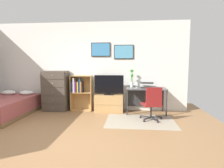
# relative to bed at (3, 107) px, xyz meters

# --- Properties ---
(ground_plane) EXTENTS (7.20, 7.20, 0.00)m
(ground_plane) POSITION_rel_bed_xyz_m (2.12, -1.39, -0.25)
(ground_plane) COLOR #936B44
(wall_back_with_posters) EXTENTS (6.12, 0.09, 2.70)m
(wall_back_with_posters) POSITION_rel_bed_xyz_m (2.13, 1.04, 1.11)
(wall_back_with_posters) COLOR silver
(wall_back_with_posters) RESTS_ON ground_plane
(area_rug) EXTENTS (1.70, 1.20, 0.01)m
(area_rug) POSITION_rel_bed_xyz_m (3.73, -0.12, -0.24)
(area_rug) COLOR #9E937F
(area_rug) RESTS_ON ground_plane
(bed) EXTENTS (1.36, 1.99, 0.61)m
(bed) POSITION_rel_bed_xyz_m (0.00, 0.00, 0.00)
(bed) COLOR brown
(bed) RESTS_ON ground_plane
(dresser) EXTENTS (0.75, 0.46, 1.22)m
(dresser) POSITION_rel_bed_xyz_m (1.20, 0.76, 0.36)
(dresser) COLOR #4C4238
(dresser) RESTS_ON ground_plane
(bookshelf) EXTENTS (0.64, 0.30, 1.08)m
(bookshelf) POSITION_rel_bed_xyz_m (1.93, 0.83, 0.38)
(bookshelf) COLOR tan
(bookshelf) RESTS_ON ground_plane
(tv_stand) EXTENTS (0.85, 0.41, 0.51)m
(tv_stand) POSITION_rel_bed_xyz_m (2.84, 0.78, 0.01)
(tv_stand) COLOR tan
(tv_stand) RESTS_ON ground_plane
(television) EXTENTS (0.87, 0.16, 0.59)m
(television) POSITION_rel_bed_xyz_m (2.84, 0.76, 0.56)
(television) COLOR black
(television) RESTS_ON tv_stand
(desk) EXTENTS (1.13, 0.60, 0.74)m
(desk) POSITION_rel_bed_xyz_m (3.93, 0.76, 0.36)
(desk) COLOR #4C4C4F
(desk) RESTS_ON ground_plane
(office_chair) EXTENTS (0.58, 0.57, 0.86)m
(office_chair) POSITION_rel_bed_xyz_m (4.02, -0.05, 0.21)
(office_chair) COLOR #232326
(office_chair) RESTS_ON ground_plane
(laptop) EXTENTS (0.39, 0.42, 0.16)m
(laptop) POSITION_rel_bed_xyz_m (3.96, 0.75, 0.56)
(laptop) COLOR #333338
(laptop) RESTS_ON desk
(computer_mouse) EXTENTS (0.06, 0.10, 0.03)m
(computer_mouse) POSITION_rel_bed_xyz_m (4.23, 0.65, 0.51)
(computer_mouse) COLOR #262628
(computer_mouse) RESTS_ON desk
(bamboo_vase) EXTENTS (0.10, 0.09, 0.53)m
(bamboo_vase) POSITION_rel_bed_xyz_m (3.52, 0.86, 0.75)
(bamboo_vase) COLOR silver
(bamboo_vase) RESTS_ON desk
(wine_glass) EXTENTS (0.07, 0.07, 0.18)m
(wine_glass) POSITION_rel_bed_xyz_m (3.66, 0.66, 0.63)
(wine_glass) COLOR silver
(wine_glass) RESTS_ON desk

